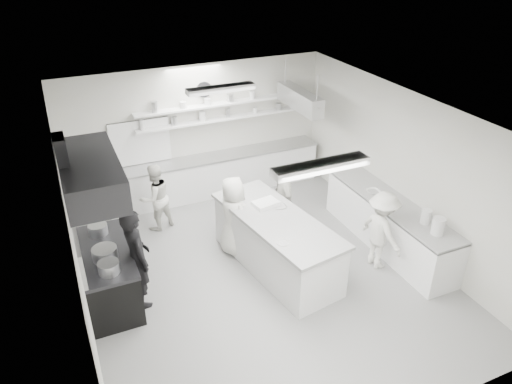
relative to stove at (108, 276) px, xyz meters
name	(u,v)px	position (x,y,z in m)	size (l,w,h in m)	color
floor	(260,272)	(2.60, -0.40, -0.46)	(6.00, 7.00, 0.02)	gray
ceiling	(261,116)	(2.60, -0.40, 2.56)	(6.00, 7.00, 0.02)	white
wall_back	(197,131)	(2.60, 3.10, 1.05)	(6.00, 0.04, 3.00)	silver
wall_front	(391,345)	(2.60, -3.90, 1.05)	(6.00, 0.04, 3.00)	silver
wall_left	(74,242)	(-0.40, -0.40, 1.05)	(0.04, 7.00, 3.00)	silver
wall_right	(404,169)	(5.60, -0.40, 1.05)	(0.04, 7.00, 3.00)	silver
stove	(108,276)	(0.00, 0.00, 0.00)	(0.80, 1.80, 0.90)	black
exhaust_hood	(89,174)	(0.00, 0.00, 1.90)	(0.85, 2.00, 0.50)	#26262A
back_counter	(216,175)	(2.90, 2.80, 0.01)	(5.00, 0.60, 0.92)	white
shelf_lower	(228,118)	(3.30, 2.97, 1.30)	(4.20, 0.26, 0.04)	white
shelf_upper	(227,103)	(3.30, 2.97, 1.65)	(4.20, 0.26, 0.04)	white
pass_through_window	(140,142)	(1.30, 3.08, 1.00)	(1.30, 0.04, 1.00)	black
wall_clock	(204,89)	(2.80, 3.06, 2.00)	(0.32, 0.32, 0.05)	silver
right_counter	(388,224)	(5.25, -0.60, 0.02)	(0.74, 3.30, 0.94)	white
pot_rack	(300,99)	(4.60, 2.00, 1.85)	(0.30, 1.60, 0.40)	#ADAEB0
light_fixture_front	(321,166)	(2.60, -2.20, 2.49)	(1.30, 0.25, 0.10)	white
light_fixture_rear	(221,89)	(2.60, 1.40, 2.49)	(1.30, 0.25, 0.10)	white
prep_island	(276,244)	(2.94, -0.36, 0.05)	(1.01, 2.72, 1.00)	white
stove_pot	(105,255)	(0.00, -0.23, 0.59)	(0.39, 0.39, 0.25)	#ADAEB0
cook_stove	(137,258)	(0.47, -0.31, 0.44)	(0.65, 0.43, 1.78)	black
cook_back	(155,197)	(1.26, 1.84, 0.27)	(0.70, 0.54, 1.44)	silver
cook_island_left	(233,216)	(2.41, 0.41, 0.34)	(0.77, 0.50, 1.59)	silver
cook_island_right	(283,199)	(3.60, 0.71, 0.28)	(0.85, 0.36, 1.46)	silver
cook_right	(381,230)	(4.68, -1.07, 0.31)	(0.98, 0.56, 1.52)	silver
bowl_island_a	(279,207)	(3.16, -0.01, 0.59)	(0.26, 0.26, 0.06)	#ADAEB0
bowl_island_b	(283,244)	(2.68, -1.09, 0.58)	(0.20, 0.20, 0.06)	white
bowl_right	(373,192)	(5.16, -0.13, 0.52)	(0.26, 0.26, 0.06)	white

